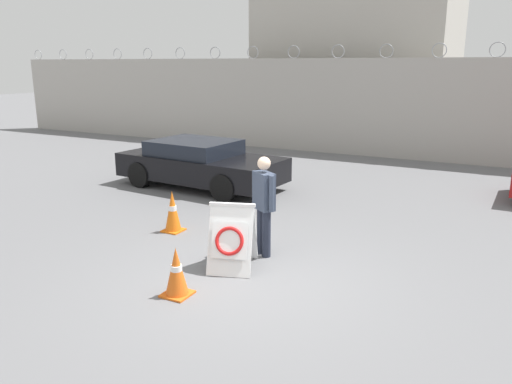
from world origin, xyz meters
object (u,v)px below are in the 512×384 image
object	(u,v)px
barricade_sign	(232,237)
security_guard	(264,202)
traffic_cone_near	(176,272)
parked_car_front_coupe	(200,163)
traffic_cone_mid	(173,211)

from	to	relation	value
barricade_sign	security_guard	world-z (taller)	security_guard
traffic_cone_near	parked_car_front_coupe	xyz separation A→B (m)	(-3.28, 5.51, 0.27)
security_guard	barricade_sign	bearing A→B (deg)	111.34
traffic_cone_near	barricade_sign	bearing A→B (deg)	79.96
security_guard	parked_car_front_coupe	distance (m)	5.14
barricade_sign	security_guard	distance (m)	0.88
security_guard	traffic_cone_mid	size ratio (longest dim) A/B	2.10
barricade_sign	parked_car_front_coupe	bearing A→B (deg)	110.27
barricade_sign	traffic_cone_near	distance (m)	1.21
traffic_cone_mid	traffic_cone_near	bearing A→B (deg)	-52.27
security_guard	traffic_cone_near	distance (m)	2.06
barricade_sign	parked_car_front_coupe	size ratio (longest dim) A/B	0.24
security_guard	traffic_cone_near	world-z (taller)	security_guard
security_guard	traffic_cone_mid	xyz separation A→B (m)	(-2.11, 0.29, -0.54)
security_guard	traffic_cone_mid	bearing A→B (deg)	27.46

